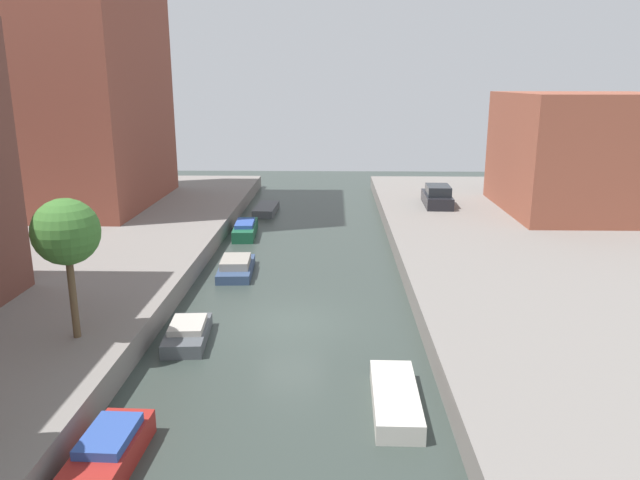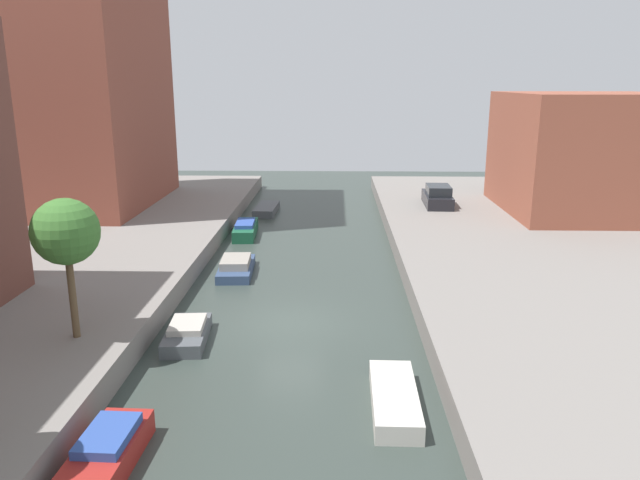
# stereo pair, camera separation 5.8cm
# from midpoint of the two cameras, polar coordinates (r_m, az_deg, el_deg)

# --- Properties ---
(ground_plane) EXTENTS (84.00, 84.00, 0.00)m
(ground_plane) POSITION_cam_midpoint_polar(r_m,az_deg,el_deg) (24.46, -2.70, -7.75)
(ground_plane) COLOR #333D38
(apartment_tower_far) EXTENTS (10.00, 13.85, 25.41)m
(apartment_tower_far) POSITION_cam_midpoint_polar(r_m,az_deg,el_deg) (45.32, -22.88, 19.17)
(apartment_tower_far) COLOR brown
(apartment_tower_far) RESTS_ON quay_left
(low_block_right) EXTENTS (10.00, 11.27, 7.64)m
(low_block_right) POSITION_cam_midpoint_polar(r_m,az_deg,el_deg) (43.28, 23.78, 7.51)
(low_block_right) COLOR brown
(low_block_right) RESTS_ON quay_right
(street_tree_2) EXTENTS (2.18, 2.18, 4.75)m
(street_tree_2) POSITION_cam_midpoint_polar(r_m,az_deg,el_deg) (21.14, -22.79, 0.65)
(street_tree_2) COLOR brown
(street_tree_2) RESTS_ON quay_left
(parked_car) EXTENTS (1.92, 4.34, 1.44)m
(parked_car) POSITION_cam_midpoint_polar(r_m,az_deg,el_deg) (42.64, 11.07, 4.00)
(parked_car) COLOR black
(parked_car) RESTS_ON quay_right
(moored_boat_left_1) EXTENTS (1.44, 3.42, 0.91)m
(moored_boat_left_1) POSITION_cam_midpoint_polar(r_m,az_deg,el_deg) (16.80, -19.35, -18.39)
(moored_boat_left_1) COLOR maroon
(moored_boat_left_1) RESTS_ON ground_plane
(moored_boat_left_2) EXTENTS (1.67, 3.27, 0.73)m
(moored_boat_left_2) POSITION_cam_midpoint_polar(r_m,az_deg,el_deg) (23.18, -12.34, -8.56)
(moored_boat_left_2) COLOR #4C5156
(moored_boat_left_2) RESTS_ON ground_plane
(moored_boat_left_3) EXTENTS (1.81, 3.91, 0.83)m
(moored_boat_left_3) POSITION_cam_midpoint_polar(r_m,az_deg,el_deg) (30.60, -7.86, -2.52)
(moored_boat_left_3) COLOR #33476B
(moored_boat_left_3) RESTS_ON ground_plane
(moored_boat_left_4) EXTENTS (1.51, 4.35, 0.92)m
(moored_boat_left_4) POSITION_cam_midpoint_polar(r_m,az_deg,el_deg) (38.02, -6.99, 1.03)
(moored_boat_left_4) COLOR #195638
(moored_boat_left_4) RESTS_ON ground_plane
(moored_boat_left_5) EXTENTS (1.62, 4.12, 0.54)m
(moored_boat_left_5) POSITION_cam_midpoint_polar(r_m,az_deg,el_deg) (44.49, -5.02, 2.91)
(moored_boat_left_5) COLOR #4C5156
(moored_boat_left_5) RESTS_ON ground_plane
(moored_boat_right_2) EXTENTS (1.38, 3.92, 0.59)m
(moored_boat_right_2) POSITION_cam_midpoint_polar(r_m,az_deg,el_deg) (18.52, 7.12, -14.67)
(moored_boat_right_2) COLOR beige
(moored_boat_right_2) RESTS_ON ground_plane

